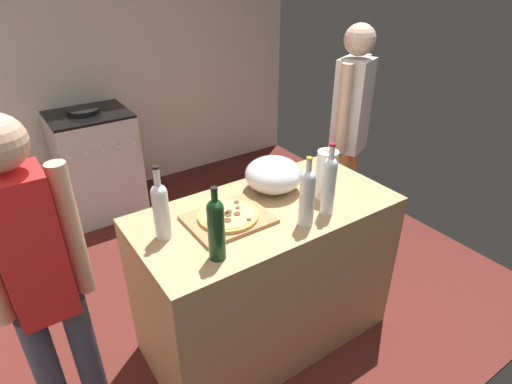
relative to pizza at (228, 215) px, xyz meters
name	(u,v)px	position (x,y,z in m)	size (l,w,h in m)	color
ground_plane	(186,269)	(0.10, 0.84, -0.96)	(4.01, 3.66, 0.02)	#511E19
kitchen_wall_rear	(94,56)	(0.10, 2.42, 0.35)	(4.01, 0.10, 2.60)	silver
counter	(266,276)	(0.23, -0.01, -0.49)	(1.39, 0.69, 0.92)	tan
cutting_board	(228,219)	(0.00, 0.00, -0.02)	(0.40, 0.32, 0.02)	#9E7247
pizza	(228,215)	(0.00, 0.00, 0.00)	(0.30, 0.30, 0.03)	tan
mixing_bowl	(273,175)	(0.37, 0.13, 0.06)	(0.32, 0.32, 0.19)	#B2B2B7
paper_towel_roll	(326,175)	(0.56, -0.09, 0.10)	(0.11, 0.11, 0.27)	white
wine_bottle_green	(329,183)	(0.45, -0.21, 0.14)	(0.07, 0.07, 0.38)	silver
wine_bottle_clear	(307,195)	(0.30, -0.24, 0.13)	(0.07, 0.07, 0.36)	silver
wine_bottle_amber	(161,208)	(-0.32, 0.05, 0.12)	(0.08, 0.08, 0.37)	silver
wine_bottle_dark	(216,227)	(-0.19, -0.22, 0.13)	(0.07, 0.07, 0.35)	#143819
stove	(98,164)	(-0.14, 2.02, -0.48)	(0.64, 0.58, 0.97)	#B7B7BC
person_in_stripes	(42,285)	(-0.85, -0.01, -0.01)	(0.38, 0.20, 1.63)	#383D4C
person_in_red	(349,130)	(1.26, 0.43, 0.04)	(0.37, 0.27, 1.70)	#D88C4C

